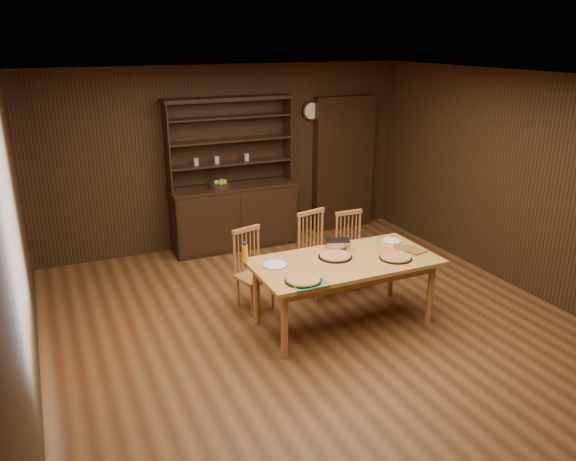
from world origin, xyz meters
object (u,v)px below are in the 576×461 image
chair_left (251,266)px  juice_bottle (245,253)px  china_hutch (233,208)px  chair_right (351,247)px  chair_center (316,250)px  dining_table (344,267)px

chair_left → juice_bottle: bearing=-132.7°
juice_bottle → china_hutch: bearing=73.9°
chair_left → chair_right: size_ratio=1.00×
chair_left → chair_right: bearing=-11.7°
china_hutch → chair_center: (0.38, -1.89, -0.05)m
dining_table → chair_right: chair_right is taller
china_hutch → juice_bottle: china_hutch is taller
chair_left → juice_bottle: 0.61m
chair_center → chair_right: bearing=-9.8°
juice_bottle → chair_right: bearing=17.9°
dining_table → chair_left: 1.11m
chair_center → chair_right: size_ratio=1.09×
chair_center → chair_right: (0.52, 0.03, -0.05)m
chair_left → chair_center: size_ratio=0.92×
chair_left → chair_right: (1.35, 0.08, -0.00)m
china_hutch → chair_right: size_ratio=2.32×
china_hutch → chair_center: size_ratio=2.13×
chair_right → juice_bottle: size_ratio=4.25×
chair_center → juice_bottle: bearing=-169.6°
chair_right → chair_left: bearing=-176.9°
chair_center → juice_bottle: size_ratio=4.63×
dining_table → chair_center: (0.09, 0.84, -0.13)m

